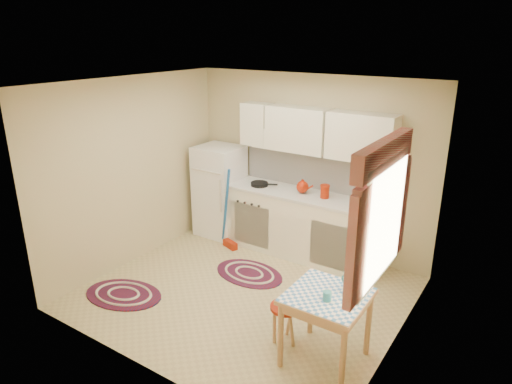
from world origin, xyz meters
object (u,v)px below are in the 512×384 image
base_cabinets (297,224)px  table (325,328)px  fridge (220,191)px  stool (285,324)px

base_cabinets → table: (1.32, -1.87, -0.08)m
fridge → table: fridge is taller
table → fridge: bearing=145.7°
base_cabinets → fridge: bearing=-177.9°
stool → fridge: bearing=141.0°
table → stool: 0.48m
fridge → stool: fridge is taller
table → stool: size_ratio=1.71×
fridge → base_cabinets: bearing=2.1°
table → stool: (-0.46, 0.03, -0.15)m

